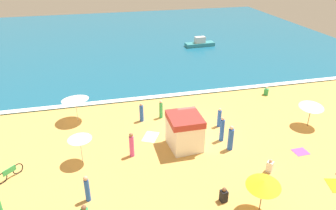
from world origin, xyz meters
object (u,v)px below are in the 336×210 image
at_px(beach_umbrella_2, 79,137).
at_px(beachgoer_6, 141,113).
at_px(beachgoer_8, 222,130).
at_px(beachgoer_1, 161,109).
at_px(beachgoer_10, 87,188).
at_px(beachgoer_7, 266,91).
at_px(lifeguard_cabana, 185,131).
at_px(beachgoer_9, 231,138).
at_px(beach_umbrella_0, 312,105).
at_px(beachgoer_0, 132,145).
at_px(beach_umbrella_4, 264,183).
at_px(small_boat_0, 200,43).
at_px(beachgoer_3, 224,195).
at_px(beach_umbrella_3, 75,98).
at_px(parked_bicycle, 10,173).
at_px(beachgoer_4, 270,166).
at_px(beachgoer_11, 219,118).

relative_size(beach_umbrella_2, beachgoer_6, 1.33).
bearing_deg(beachgoer_8, beachgoer_1, 128.33).
bearing_deg(beachgoer_8, beachgoer_10, -157.40).
bearing_deg(beachgoer_7, lifeguard_cabana, -146.87).
height_order(beachgoer_1, beachgoer_9, beachgoer_9).
distance_m(beach_umbrella_0, beachgoer_0, 14.18).
relative_size(beachgoer_0, beachgoer_6, 1.12).
bearing_deg(beachgoer_7, beach_umbrella_4, -120.45).
relative_size(beachgoer_1, small_boat_0, 0.38).
height_order(lifeguard_cabana, beach_umbrella_4, lifeguard_cabana).
bearing_deg(beachgoer_6, lifeguard_cabana, -62.42).
xyz_separation_m(beach_umbrella_4, beachgoer_7, (7.95, 13.52, -1.52)).
xyz_separation_m(beachgoer_10, small_boat_0, (16.03, 27.52, -0.32)).
relative_size(beach_umbrella_0, beachgoer_8, 1.23).
height_order(beach_umbrella_4, beachgoer_3, beach_umbrella_4).
distance_m(beach_umbrella_3, small_boat_0, 24.45).
bearing_deg(beachgoer_7, beachgoer_8, -138.21).
relative_size(beachgoer_7, beachgoer_10, 0.49).
xyz_separation_m(beachgoer_3, beachgoer_6, (-2.89, 10.16, 0.34)).
bearing_deg(beachgoer_1, beachgoer_7, 10.69).
xyz_separation_m(beachgoer_0, beachgoer_9, (6.77, -0.88, 0.02)).
bearing_deg(beach_umbrella_2, parked_bicycle, -171.31).
bearing_deg(beach_umbrella_3, beachgoer_6, -15.39).
xyz_separation_m(beach_umbrella_4, parked_bicycle, (-13.53, 6.15, -1.48)).
distance_m(parked_bicycle, beachgoer_8, 14.25).
height_order(beachgoer_4, beachgoer_11, beachgoer_11).
height_order(beachgoer_6, beachgoer_11, beachgoer_6).
xyz_separation_m(beachgoer_0, small_boat_0, (13.04, 23.87, -0.35)).
relative_size(lifeguard_cabana, beachgoer_8, 1.32).
height_order(beachgoer_4, beachgoer_9, beachgoer_9).
bearing_deg(beachgoer_8, lifeguard_cabana, -177.52).
height_order(beach_umbrella_2, beachgoer_3, beach_umbrella_2).
height_order(beachgoer_10, beachgoer_11, beachgoer_10).
distance_m(beach_umbrella_0, beach_umbrella_2, 17.41).
distance_m(beachgoer_1, beachgoer_3, 10.41).
relative_size(beachgoer_0, beachgoer_4, 1.94).
bearing_deg(parked_bicycle, beachgoer_6, 29.74).
height_order(beach_umbrella_4, beachgoer_11, beach_umbrella_4).
relative_size(parked_bicycle, small_boat_0, 0.32).
height_order(beach_umbrella_0, beachgoer_6, beach_umbrella_0).
distance_m(parked_bicycle, beachgoer_0, 7.62).
distance_m(parked_bicycle, beachgoer_11, 15.10).
relative_size(beachgoer_0, beachgoer_7, 2.19).
bearing_deg(beachgoer_11, small_boat_0, 74.91).
relative_size(beach_umbrella_3, beachgoer_3, 3.21).
relative_size(lifeguard_cabana, beachgoer_3, 2.70).
xyz_separation_m(lifeguard_cabana, beachgoer_11, (3.47, 2.10, -0.51)).
bearing_deg(small_boat_0, beachgoer_0, -118.65).
xyz_separation_m(beachgoer_7, small_boat_0, (-0.85, 17.03, 0.18)).
bearing_deg(beachgoer_3, beachgoer_6, 105.85).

